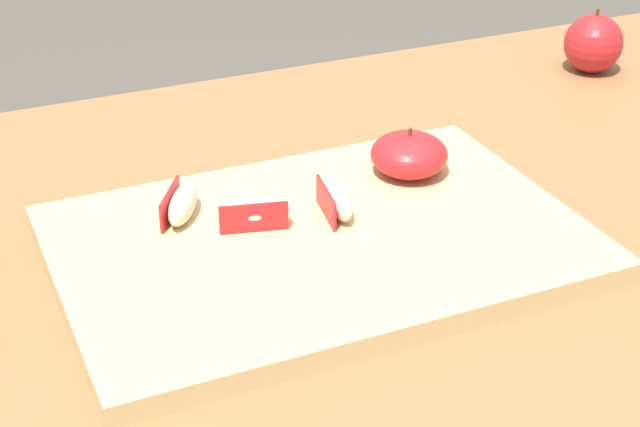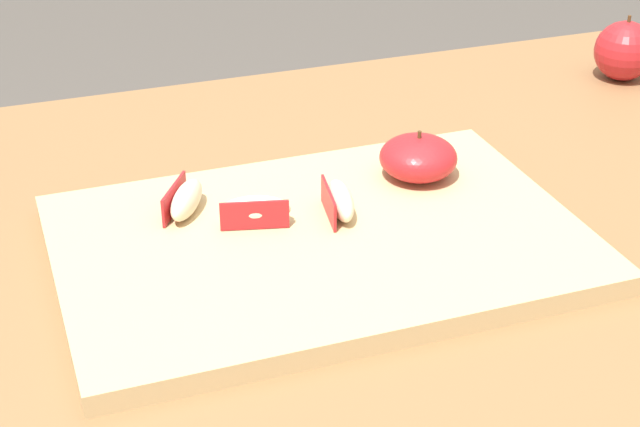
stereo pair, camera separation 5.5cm
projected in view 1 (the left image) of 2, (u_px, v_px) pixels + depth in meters
dining_table at (345, 319)px, 0.96m from camera, size 1.41×0.82×0.73m
cutting_board at (320, 243)px, 0.87m from camera, size 0.45×0.31×0.02m
apple_half_skin_up at (409, 155)px, 0.96m from camera, size 0.07×0.07×0.05m
apple_wedge_back at (335, 199)px, 0.89m from camera, size 0.03×0.07×0.03m
apple_wedge_right at (181, 204)px, 0.88m from camera, size 0.05×0.07×0.03m
apple_wedge_near_knife at (254, 213)px, 0.87m from camera, size 0.07×0.04×0.03m
whole_apple_crimson at (593, 44)px, 1.25m from camera, size 0.07×0.07×0.08m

